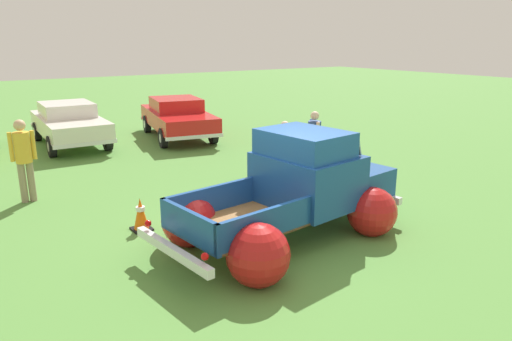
% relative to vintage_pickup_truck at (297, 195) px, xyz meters
% --- Properties ---
extents(ground_plane, '(80.00, 80.00, 0.00)m').
position_rel_vintage_pickup_truck_xyz_m(ground_plane, '(-0.39, -0.05, -0.76)').
color(ground_plane, '#548C3D').
extents(vintage_pickup_truck, '(4.80, 3.18, 1.96)m').
position_rel_vintage_pickup_truck_xyz_m(vintage_pickup_truck, '(0.00, 0.00, 0.00)').
color(vintage_pickup_truck, black).
rests_on(vintage_pickup_truck, ground).
extents(show_car_1, '(2.04, 4.57, 1.43)m').
position_rel_vintage_pickup_truck_xyz_m(show_car_1, '(-1.55, 10.23, 0.03)').
color(show_car_1, black).
rests_on(show_car_1, ground).
extents(show_car_2, '(2.78, 4.87, 1.43)m').
position_rel_vintage_pickup_truck_xyz_m(show_car_2, '(2.02, 9.36, 0.03)').
color(show_car_2, black).
rests_on(show_car_2, ground).
extents(spectator_0, '(0.53, 0.36, 1.84)m').
position_rel_vintage_pickup_truck_xyz_m(spectator_0, '(-3.77, 4.74, 0.30)').
color(spectator_0, gray).
rests_on(spectator_0, ground).
extents(spectator_1, '(0.41, 0.54, 1.59)m').
position_rel_vintage_pickup_truck_xyz_m(spectator_1, '(1.68, 2.56, 0.14)').
color(spectator_1, black).
rests_on(spectator_1, ground).
extents(spectator_2, '(0.43, 0.53, 1.70)m').
position_rel_vintage_pickup_truck_xyz_m(spectator_2, '(2.84, 2.80, 0.21)').
color(spectator_2, '#4C4742').
rests_on(spectator_2, ground).
extents(lane_cone_0, '(0.36, 0.36, 0.63)m').
position_rel_vintage_pickup_truck_xyz_m(lane_cone_0, '(0.50, 1.97, -0.45)').
color(lane_cone_0, black).
rests_on(lane_cone_0, ground).
extents(lane_cone_1, '(0.36, 0.36, 0.63)m').
position_rel_vintage_pickup_truck_xyz_m(lane_cone_1, '(-2.31, 1.79, -0.45)').
color(lane_cone_1, black).
rests_on(lane_cone_1, ground).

